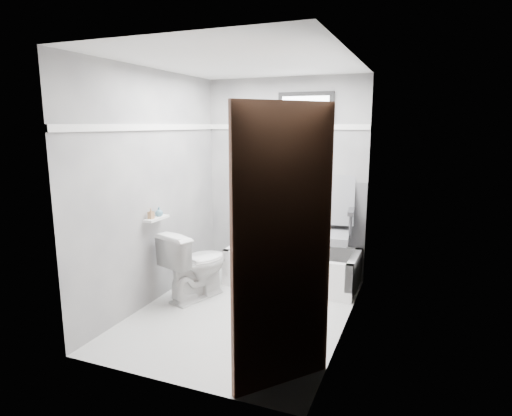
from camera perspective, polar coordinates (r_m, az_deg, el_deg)
The scene contains 19 objects.
floor at distance 4.41m, azimuth -1.73°, elevation -13.69°, with size 2.60×2.60×0.00m, color silver.
ceiling at distance 4.04m, azimuth -1.94°, elevation 18.92°, with size 2.60×2.60×0.00m, color silver.
wall_back at distance 5.26m, azimuth 3.84°, elevation 3.98°, with size 2.00×0.02×2.40m, color slate.
wall_front at distance 2.93m, azimuth -12.02°, elevation -1.91°, with size 2.00×0.02×2.40m, color slate.
wall_left at distance 4.55m, azimuth -13.48°, elevation 2.58°, with size 0.02×2.60×2.40m, color slate.
wall_right at distance 3.78m, azimuth 12.22°, elevation 0.96°, with size 0.02×2.60×2.40m, color slate.
bathtub at distance 5.07m, azimuth 4.89°, elevation -7.80°, with size 1.50×0.70×0.42m, color white, non-canonical shape.
office_chair at distance 4.86m, azimuth 8.98°, elevation -2.68°, with size 0.67×0.67×1.16m, color slate, non-canonical shape.
toilet at distance 4.67m, azimuth -8.02°, elevation -7.48°, with size 0.42×0.76×0.74m, color silver.
door at distance 2.61m, azimuth 6.82°, elevation -7.92°, with size 0.78×0.78×2.00m, color #572E20, non-canonical shape.
window at distance 5.14m, azimuth 6.63°, elevation 12.92°, with size 0.66×0.04×0.40m, color black, non-canonical shape.
backerboard at distance 5.25m, azimuth 6.35°, elevation -0.51°, with size 1.50×0.02×0.78m, color #4C4C4F.
trim_back at distance 5.21m, azimuth 3.88°, elevation 10.75°, with size 2.00×0.02×0.06m, color white.
trim_left at distance 4.49m, azimuth -13.70°, elevation 10.42°, with size 0.02×2.60×0.06m, color white.
pole at distance 5.02m, azimuth 4.44°, elevation 1.90°, with size 0.02×0.02×1.95m, color white.
shelf at distance 4.50m, azimuth -13.10°, elevation -1.37°, with size 0.10×0.32×0.03m, color silver.
soap_bottle_a at distance 4.43m, azimuth -13.83°, elevation -0.73°, with size 0.05×0.05×0.12m, color #9B734D.
soap_bottle_b at distance 4.54m, azimuth -12.81°, elevation -0.47°, with size 0.08×0.08×0.10m, color slate.
faucet at distance 5.42m, azimuth 1.64°, elevation -2.79°, with size 0.26×0.10×0.16m, color silver, non-canonical shape.
Camera 1 is at (1.60, -3.67, 1.85)m, focal length 30.00 mm.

